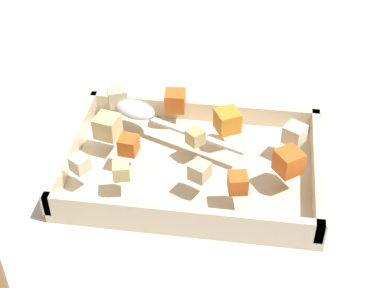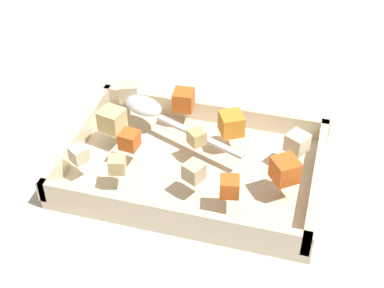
# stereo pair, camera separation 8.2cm
# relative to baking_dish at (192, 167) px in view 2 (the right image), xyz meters

# --- Properties ---
(ground_plane) EXTENTS (4.00, 4.00, 0.00)m
(ground_plane) POSITION_rel_baking_dish_xyz_m (-0.00, -0.02, -0.01)
(ground_plane) COLOR beige
(baking_dish) EXTENTS (0.37, 0.25, 0.05)m
(baking_dish) POSITION_rel_baking_dish_xyz_m (0.00, 0.00, 0.00)
(baking_dish) COLOR beige
(baking_dish) RESTS_ON ground_plane
(carrot_chunk_heap_side) EXTENTS (0.03, 0.03, 0.03)m
(carrot_chunk_heap_side) POSITION_rel_baking_dish_xyz_m (0.09, 0.02, 0.05)
(carrot_chunk_heap_side) COLOR orange
(carrot_chunk_heap_side) RESTS_ON baking_dish
(carrot_chunk_far_left) EXTENTS (0.03, 0.03, 0.03)m
(carrot_chunk_far_left) POSITION_rel_baking_dish_xyz_m (0.04, -0.09, 0.05)
(carrot_chunk_far_left) COLOR orange
(carrot_chunk_far_left) RESTS_ON baking_dish
(carrot_chunk_center) EXTENTS (0.05, 0.05, 0.03)m
(carrot_chunk_center) POSITION_rel_baking_dish_xyz_m (-0.14, 0.03, 0.05)
(carrot_chunk_center) COLOR orange
(carrot_chunk_center) RESTS_ON baking_dish
(carrot_chunk_near_spoon) EXTENTS (0.03, 0.03, 0.03)m
(carrot_chunk_near_spoon) POSITION_rel_baking_dish_xyz_m (-0.07, 0.07, 0.05)
(carrot_chunk_near_spoon) COLOR orange
(carrot_chunk_near_spoon) RESTS_ON baking_dish
(carrot_chunk_mid_right) EXTENTS (0.04, 0.04, 0.03)m
(carrot_chunk_mid_right) POSITION_rel_baking_dish_xyz_m (-0.05, -0.05, 0.05)
(carrot_chunk_mid_right) COLOR orange
(carrot_chunk_mid_right) RESTS_ON baking_dish
(potato_chunk_corner_se) EXTENTS (0.03, 0.03, 0.02)m
(potato_chunk_corner_se) POSITION_rel_baking_dish_xyz_m (-0.00, -0.01, 0.05)
(potato_chunk_corner_se) COLOR tan
(potato_chunk_corner_se) RESTS_ON baking_dish
(potato_chunk_front_center) EXTENTS (0.03, 0.03, 0.02)m
(potato_chunk_front_center) POSITION_rel_baking_dish_xyz_m (0.15, 0.06, 0.05)
(potato_chunk_front_center) COLOR beige
(potato_chunk_front_center) RESTS_ON baking_dish
(potato_chunk_heap_top) EXTENTS (0.03, 0.03, 0.02)m
(potato_chunk_heap_top) POSITION_rel_baking_dish_xyz_m (-0.02, 0.06, 0.05)
(potato_chunk_heap_top) COLOR beige
(potato_chunk_heap_top) RESTS_ON baking_dish
(potato_chunk_back_center) EXTENTS (0.04, 0.04, 0.03)m
(potato_chunk_back_center) POSITION_rel_baking_dish_xyz_m (0.13, -0.10, 0.05)
(potato_chunk_back_center) COLOR beige
(potato_chunk_back_center) RESTS_ON baking_dish
(potato_chunk_rim_edge) EXTENTS (0.03, 0.03, 0.02)m
(potato_chunk_rim_edge) POSITION_rel_baking_dish_xyz_m (0.09, 0.07, 0.05)
(potato_chunk_rim_edge) COLOR #E0CC89
(potato_chunk_rim_edge) RESTS_ON baking_dish
(potato_chunk_far_right) EXTENTS (0.04, 0.04, 0.03)m
(potato_chunk_far_right) POSITION_rel_baking_dish_xyz_m (-0.15, -0.04, 0.05)
(potato_chunk_far_right) COLOR beige
(potato_chunk_far_right) RESTS_ON baking_dish
(potato_chunk_corner_nw) EXTENTS (0.04, 0.04, 0.03)m
(potato_chunk_corner_nw) POSITION_rel_baking_dish_xyz_m (0.13, -0.02, 0.05)
(potato_chunk_corner_nw) COLOR #E0CC89
(potato_chunk_corner_nw) RESTS_ON baking_dish
(serving_spoon) EXTENTS (0.22, 0.11, 0.02)m
(serving_spoon) POSITION_rel_baking_dish_xyz_m (0.09, -0.07, 0.04)
(serving_spoon) COLOR silver
(serving_spoon) RESTS_ON baking_dish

